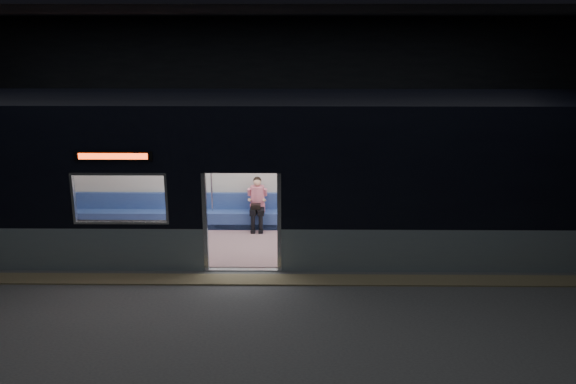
{
  "coord_description": "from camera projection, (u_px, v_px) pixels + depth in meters",
  "views": [
    {
      "loc": [
        1.04,
        -10.43,
        4.92
      ],
      "look_at": [
        0.9,
        2.3,
        1.31
      ],
      "focal_mm": 38.0,
      "sensor_mm": 36.0,
      "label": 1
    }
  ],
  "objects": [
    {
      "name": "metro_car",
      "position": [
        247.0,
        165.0,
        13.33
      ],
      "size": [
        18.0,
        3.04,
        3.35
      ],
      "color": "gray",
      "rests_on": "station_floor"
    },
    {
      "name": "handbag",
      "position": [
        256.0,
        207.0,
        14.43
      ],
      "size": [
        0.27,
        0.25,
        0.11
      ],
      "primitive_type": "cube",
      "rotation": [
        0.0,
        0.0,
        -0.31
      ],
      "color": "black",
      "rests_on": "passenger"
    },
    {
      "name": "station_envelope",
      "position": [
        234.0,
        96.0,
        10.38
      ],
      "size": [
        24.0,
        14.0,
        5.0
      ],
      "color": "black",
      "rests_on": "station_floor"
    },
    {
      "name": "passenger",
      "position": [
        257.0,
        200.0,
        14.59
      ],
      "size": [
        0.35,
        0.61,
        1.27
      ],
      "rotation": [
        0.0,
        0.0,
        0.02
      ],
      "color": "black",
      "rests_on": "metro_car"
    },
    {
      "name": "tactile_strip",
      "position": [
        241.0,
        280.0,
        11.91
      ],
      "size": [
        22.8,
        0.5,
        0.03
      ],
      "primitive_type": "cube",
      "color": "#8C7F59",
      "rests_on": "station_floor"
    },
    {
      "name": "transit_map",
      "position": [
        424.0,
        170.0,
        14.66
      ],
      "size": [
        0.88,
        0.03,
        0.57
      ],
      "primitive_type": "cube",
      "color": "white",
      "rests_on": "metro_car"
    },
    {
      "name": "station_floor",
      "position": [
        239.0,
        293.0,
        11.39
      ],
      "size": [
        24.0,
        14.0,
        0.01
      ],
      "primitive_type": "cube",
      "color": "#47494C",
      "rests_on": "ground"
    }
  ]
}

